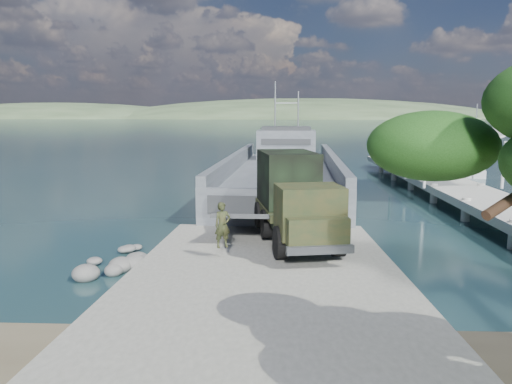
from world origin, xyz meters
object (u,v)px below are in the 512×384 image
pier (445,176)px  military_truck (294,197)px  sailboat_near (473,171)px  soldier (223,234)px  sailboat_far (416,165)px  landing_craft (283,179)px

pier → military_truck: (-11.83, -15.32, 0.85)m
pier → sailboat_near: 15.20m
soldier → sailboat_far: sailboat_far is taller
pier → landing_craft: bearing=165.8°
military_truck → sailboat_near: sailboat_near is taller
sailboat_near → soldier: bearing=-109.9°
pier → sailboat_far: bearing=80.4°
landing_craft → sailboat_far: bearing=50.8°
pier → landing_craft: landing_craft is taller
soldier → sailboat_near: (22.01, 31.64, -1.03)m
military_truck → soldier: size_ratio=4.76×
landing_craft → soldier: size_ratio=18.69×
military_truck → soldier: bearing=-144.9°
sailboat_near → sailboat_far: 8.18m
landing_craft → sailboat_near: landing_craft is taller
soldier → sailboat_near: bearing=28.0°
pier → military_truck: pier is taller
pier → landing_craft: 12.51m
military_truck → sailboat_far: bearing=56.6°
sailboat_near → sailboat_far: sailboat_near is taller
landing_craft → sailboat_near: (19.34, 10.26, -0.44)m
soldier → sailboat_far: size_ratio=0.29×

